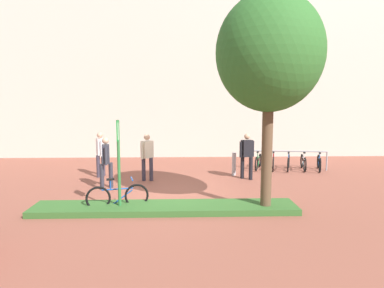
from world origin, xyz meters
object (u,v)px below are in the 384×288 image
tree_sidewalk (270,54)px  bike_at_sign (118,196)px  parking_sign_post (119,152)px  person_suited_navy (247,153)px  person_shirt_white (147,154)px  person_casual_tan (100,151)px  bike_rack_cluster (288,162)px  bollard_steel (234,164)px  person_suited_dark (106,159)px

tree_sidewalk → bike_at_sign: size_ratio=3.42×
parking_sign_post → tree_sidewalk: bearing=-1.4°
parking_sign_post → person_suited_navy: bearing=42.2°
tree_sidewalk → person_shirt_white: bearing=133.6°
tree_sidewalk → person_casual_tan: tree_sidewalk is taller
bike_rack_cluster → bollard_steel: (-2.47, -1.00, 0.10)m
person_casual_tan → bike_rack_cluster: bearing=8.0°
person_suited_navy → bike_rack_cluster: bearing=38.6°
bike_at_sign → person_suited_navy: size_ratio=0.96×
parking_sign_post → person_suited_navy: 5.54m
bollard_steel → person_casual_tan: size_ratio=0.52×
bike_rack_cluster → person_suited_navy: size_ratio=1.85×
bike_rack_cluster → person_suited_navy: bearing=-141.4°
bike_at_sign → person_suited_dark: 2.46m
person_suited_navy → parking_sign_post: bearing=-137.8°
tree_sidewalk → bollard_steel: bearing=92.0°
tree_sidewalk → bike_rack_cluster: (2.32, 5.48, -3.75)m
parking_sign_post → person_shirt_white: 3.62m
bike_at_sign → person_suited_navy: bearing=40.0°
person_shirt_white → person_casual_tan: bearing=157.9°
person_suited_dark → person_shirt_white: bearing=40.9°
tree_sidewalk → person_suited_navy: size_ratio=3.27×
person_casual_tan → bollard_steel: bearing=0.9°
bike_rack_cluster → person_suited_dark: person_suited_dark is taller
person_suited_dark → person_suited_navy: (4.94, 1.24, 0.00)m
bike_rack_cluster → person_casual_tan: size_ratio=1.85×
bike_rack_cluster → person_suited_dark: (-7.05, -2.93, 0.64)m
bollard_steel → person_suited_navy: 0.94m
bike_rack_cluster → person_suited_dark: size_ratio=1.85×
tree_sidewalk → bike_rack_cluster: bearing=67.1°
person_suited_navy → person_casual_tan: bearing=173.7°
parking_sign_post → bollard_steel: 5.86m
person_shirt_white → bike_at_sign: bearing=-98.3°
tree_sidewalk → parking_sign_post: (-3.87, 0.09, -2.51)m
tree_sidewalk → bike_at_sign: (-3.96, 0.30, -3.75)m
parking_sign_post → bike_at_sign: (-0.09, 0.21, -1.24)m
tree_sidewalk → person_shirt_white: 5.92m
tree_sidewalk → person_shirt_white: size_ratio=3.27×
parking_sign_post → person_suited_dark: size_ratio=1.41×
bike_at_sign → bike_rack_cluster: bike_at_sign is taller
person_casual_tan → person_suited_navy: (5.54, -0.61, 0.00)m
bike_at_sign → tree_sidewalk: bearing=-4.4°
tree_sidewalk → person_casual_tan: bearing=140.5°
person_suited_dark → person_shirt_white: same height
bollard_steel → person_shirt_white: bearing=-165.9°
tree_sidewalk → person_shirt_white: (-3.47, 3.64, -3.11)m
bollard_steel → person_suited_dark: 4.99m
bike_rack_cluster → person_shirt_white: (-5.79, -1.83, 0.64)m
person_casual_tan → person_suited_dark: (0.61, -1.85, 0.00)m
parking_sign_post → person_suited_dark: parking_sign_post is taller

